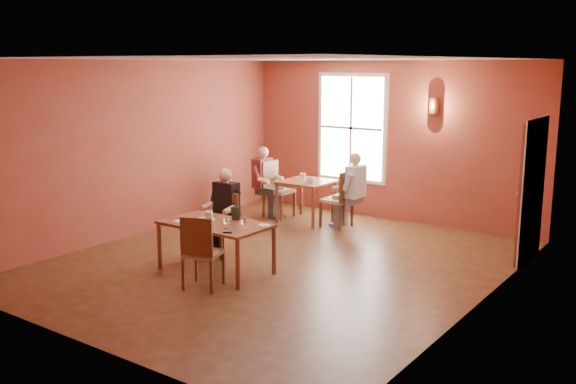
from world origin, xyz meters
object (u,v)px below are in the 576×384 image
Objects in this scene: chair_diner_main at (220,225)px; diner_main at (218,215)px; chair_empty at (203,251)px; diner_maroon at (278,183)px; main_table at (216,247)px; chair_diner_maroon at (279,190)px; second_table at (307,201)px; diner_white at (338,191)px; chair_diner_white at (337,199)px.

diner_main reaches higher than chair_diner_main.
diner_maroon is at bearing 94.08° from chair_empty.
main_table is 1.43× the size of chair_diner_maroon.
chair_empty is 3.93m from second_table.
diner_white is (0.07, 3.23, 0.30)m from main_table.
chair_diner_maroon is (-1.26, 3.23, 0.18)m from main_table.
chair_diner_maroon reaches higher than second_table.
chair_empty reaches higher than chair_diner_main.
second_table is at bearing -87.58° from diner_main.
chair_diner_white reaches higher than main_table.
chair_diner_main is 0.16m from diner_main.
main_table is at bearing 178.76° from diner_white.
chair_empty is (0.81, -1.21, -0.14)m from diner_main.
diner_white is 1.36m from diner_maroon.
chair_diner_white reaches higher than chair_empty.
diner_maroon is at bearing -90.00° from chair_diner_maroon.
diner_maroon is (-1.36, 0.00, -0.01)m from diner_white.
diner_maroon is (-1.29, 3.23, 0.30)m from main_table.
chair_diner_white is at bearing 0.00° from second_table.
chair_diner_maroon is (-1.33, 0.00, -0.13)m from diner_white.
diner_maroon is (-1.33, 0.00, 0.14)m from chair_diner_white.
second_table is at bearing -87.55° from chair_diner_main.
chair_diner_white is 0.97× the size of chair_diner_maroon.
diner_maroon is at bearing 111.76° from main_table.
chair_diner_main is 0.92× the size of chair_diner_white.
diner_maroon is at bearing -73.17° from diner_main.
diner_white is at bearing -102.30° from diner_main.
main_table is 1.48× the size of chair_diner_white.
chair_diner_main is 2.65m from diner_white.
diner_main is at bearing 90.00° from chair_diner_main.
chair_diner_maroon is 0.12m from diner_maroon.
chair_diner_white is (0.54, 2.61, -0.12)m from diner_main.
chair_empty is at bearing -176.44° from diner_white.
main_table is 1.60× the size of chair_diner_main.
main_table is 3.29m from second_table.
chair_diner_main is 0.97× the size of chair_empty.
chair_diner_main is at bearing 17.02° from diner_maroon.
chair_diner_maroon reaches higher than chair_diner_main.
second_table is at bearing 90.00° from diner_white.
diner_maroon is (-0.79, 2.61, 0.02)m from diner_main.
diner_main is (-0.50, 0.62, 0.28)m from main_table.
diner_main is at bearing -87.58° from second_table.
diner_white is at bearing -102.44° from chair_diner_main.
chair_diner_maroon is (-0.76, 2.61, -0.10)m from diner_main.
diner_main is at bearing 128.88° from main_table.
chair_diner_main is at bearing -90.00° from diner_main.
chair_diner_main is at bearing 168.19° from chair_diner_white.
diner_white is at bearing 74.94° from chair_empty.
diner_main reaches higher than chair_diner_maroon.
second_table is 0.73m from diner_white.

